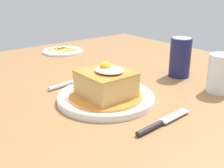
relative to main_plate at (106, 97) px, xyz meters
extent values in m
cube|color=olive|center=(0.01, 0.17, -0.03)|extent=(1.43, 1.00, 0.04)
cylinder|color=olive|center=(-0.63, 0.59, -0.40)|extent=(0.07, 0.07, 0.70)
cylinder|color=white|center=(0.00, 0.00, 0.00)|extent=(0.25, 0.25, 0.01)
torus|color=white|center=(0.00, 0.00, 0.00)|extent=(0.25, 0.25, 0.01)
cylinder|color=orange|center=(0.00, 0.00, 0.00)|extent=(0.19, 0.19, 0.01)
cube|color=tan|center=(0.00, 0.00, 0.04)|extent=(0.13, 0.11, 0.06)
cube|color=orange|center=(0.00, 0.00, 0.07)|extent=(0.13, 0.12, 0.00)
ellipsoid|color=white|center=(0.01, 0.00, 0.07)|extent=(0.08, 0.07, 0.01)
sphere|color=yellow|center=(0.00, 0.00, 0.08)|extent=(0.03, 0.03, 0.03)
cylinder|color=silver|center=(-0.15, -0.05, 0.00)|extent=(0.02, 0.08, 0.01)
cube|color=silver|center=(-0.16, 0.02, 0.00)|extent=(0.03, 0.05, 0.00)
cylinder|color=silver|center=(-0.16, 0.04, 0.00)|extent=(0.01, 0.03, 0.00)
cylinder|color=silver|center=(-0.17, 0.04, 0.00)|extent=(0.01, 0.03, 0.00)
cylinder|color=silver|center=(-0.17, 0.04, 0.00)|extent=(0.01, 0.03, 0.00)
cylinder|color=#262628|center=(0.18, -0.02, 0.00)|extent=(0.02, 0.08, 0.01)
cube|color=silver|center=(0.17, 0.06, 0.00)|extent=(0.03, 0.09, 0.00)
cylinder|color=#191E51|center=(-0.01, 0.30, 0.05)|extent=(0.07, 0.07, 0.12)
cylinder|color=silver|center=(-0.01, 0.30, 0.11)|extent=(0.06, 0.06, 0.00)
cylinder|color=#3F2314|center=(0.14, 0.28, 0.02)|extent=(0.06, 0.06, 0.06)
cylinder|color=silver|center=(0.14, 0.28, 0.04)|extent=(0.07, 0.07, 0.10)
cylinder|color=white|center=(-0.53, 0.17, 0.00)|extent=(0.17, 0.17, 0.01)
cube|color=#EAC64C|center=(-0.50, 0.16, 0.00)|extent=(0.05, 0.04, 0.01)
cube|color=#EAC64C|center=(-0.54, 0.16, 0.00)|extent=(0.03, 0.05, 0.01)
cube|color=#EAC64C|center=(-0.56, 0.17, 0.00)|extent=(0.03, 0.06, 0.01)
cube|color=#EAC64C|center=(-0.53, 0.19, 0.00)|extent=(0.04, 0.04, 0.01)
cube|color=#EAC64C|center=(-0.53, 0.17, 0.00)|extent=(0.03, 0.06, 0.01)
cube|color=#EAC64C|center=(-0.53, 0.17, 0.00)|extent=(0.03, 0.05, 0.01)
cube|color=#EAC64C|center=(-0.49, 0.19, 0.00)|extent=(0.02, 0.05, 0.01)
cube|color=#EAC64C|center=(-0.53, 0.17, 0.00)|extent=(0.02, 0.06, 0.01)
cube|color=#EAC64C|center=(-0.55, 0.14, 0.00)|extent=(0.02, 0.05, 0.01)
cube|color=#EAC64C|center=(-0.53, 0.17, 0.00)|extent=(0.05, 0.02, 0.01)
camera|label=1|loc=(0.52, -0.40, 0.28)|focal=44.72mm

